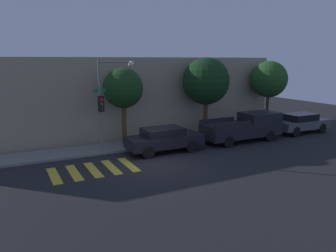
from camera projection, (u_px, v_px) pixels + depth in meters
The scene contains 11 objects.
ground_plane at pixel (157, 165), 17.53m from camera, with size 60.00×60.00×0.00m, color black.
sidewalk at pixel (128, 145), 21.31m from camera, with size 26.00×2.31×0.14m, color slate.
building_row at pixel (106, 96), 24.73m from camera, with size 26.00×6.00×5.71m, color gray.
crosswalk at pixel (93, 170), 16.79m from camera, with size 4.29×2.60×0.00m.
traffic_light_pole at pixel (108, 94), 19.08m from camera, with size 2.50×0.56×5.55m.
sedan_near_corner at pixel (164, 139), 19.87m from camera, with size 4.65×1.84×1.51m.
pickup_truck at pixel (245, 127), 22.62m from camera, with size 5.74×2.04×1.91m.
sedan_middle at pixel (301, 123), 25.11m from camera, with size 4.53×1.78×1.51m.
tree_near_corner at pixel (123, 89), 20.73m from camera, with size 2.55×2.55×5.06m.
tree_midblock at pixel (206, 81), 23.48m from camera, with size 3.37×3.37×5.72m.
tree_far_end at pixel (269, 79), 26.17m from camera, with size 2.91×2.91×5.46m.
Camera 1 is at (-7.10, -15.20, 5.55)m, focal length 35.00 mm.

